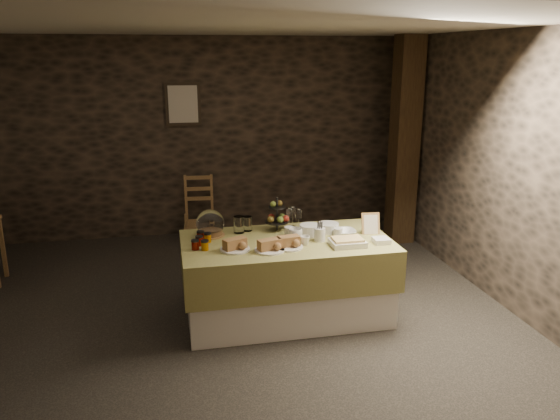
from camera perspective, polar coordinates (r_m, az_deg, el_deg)
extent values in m
cube|color=black|center=(5.31, -6.53, -10.65)|extent=(5.50, 5.00, 0.01)
cube|color=black|center=(7.32, -8.76, 7.42)|extent=(5.50, 0.02, 2.60)
cube|color=black|center=(2.51, -1.88, -9.41)|extent=(5.50, 0.02, 2.60)
cube|color=black|center=(5.78, 21.36, 4.21)|extent=(0.02, 5.00, 2.60)
cube|color=beige|center=(4.75, -7.57, 18.61)|extent=(5.50, 5.00, 0.01)
cube|color=white|center=(5.09, 0.68, -7.36)|extent=(1.82, 0.93, 0.71)
cube|color=olive|center=(5.01, 0.69, -5.25)|extent=(1.89, 1.00, 0.38)
cube|color=brown|center=(6.69, -26.98, -3.54)|extent=(0.04, 0.04, 0.67)
cube|color=brown|center=(7.23, -8.37, -1.54)|extent=(0.42, 0.41, 0.05)
cube|color=brown|center=(7.27, -8.60, 2.21)|extent=(0.38, 0.06, 0.38)
cube|color=black|center=(7.09, 12.86, 6.93)|extent=(0.30, 0.30, 2.60)
cube|color=#2F2419|center=(7.23, -10.10, 10.85)|extent=(0.45, 0.03, 0.55)
cube|color=beige|center=(7.21, -10.10, 10.83)|extent=(0.37, 0.01, 0.47)
cylinder|color=silver|center=(5.08, 3.13, -2.08)|extent=(0.19, 0.19, 0.10)
cylinder|color=silver|center=(5.18, 5.05, -1.83)|extent=(0.20, 0.20, 0.08)
cylinder|color=silver|center=(4.93, 4.18, -2.57)|extent=(0.10, 0.10, 0.12)
imported|color=silver|center=(4.95, 1.60, -2.53)|extent=(0.17, 0.17, 0.10)
imported|color=silver|center=(4.82, 2.62, -3.20)|extent=(0.11, 0.11, 0.08)
cylinder|color=silver|center=(5.02, 0.96, -2.30)|extent=(0.09, 0.09, 0.09)
cylinder|color=silver|center=(5.03, 6.08, -2.39)|extent=(0.08, 0.08, 0.09)
imported|color=silver|center=(5.11, 6.74, -2.35)|extent=(0.22, 0.22, 0.05)
cylinder|color=brown|center=(5.11, -7.25, -2.60)|extent=(0.26, 0.26, 0.01)
cylinder|color=brown|center=(5.10, -7.27, -2.16)|extent=(0.22, 0.22, 0.07)
sphere|color=white|center=(5.08, -7.30, -1.38)|extent=(0.26, 0.26, 0.26)
cylinder|color=black|center=(5.18, -0.32, -0.41)|extent=(0.02, 0.02, 0.32)
cylinder|color=black|center=(5.20, -0.31, -1.21)|extent=(0.23, 0.23, 0.01)
cylinder|color=black|center=(5.16, -0.32, 0.30)|extent=(0.16, 0.16, 0.01)
sphere|color=olive|center=(5.23, 0.24, -0.72)|extent=(0.07, 0.07, 0.07)
sphere|color=maroon|center=(5.22, -0.91, -0.76)|extent=(0.07, 0.07, 0.07)
sphere|color=olive|center=(5.14, 0.02, -1.01)|extent=(0.07, 0.07, 0.07)
sphere|color=brown|center=(5.15, -0.98, -0.98)|extent=(0.07, 0.07, 0.07)
sphere|color=maroon|center=(5.17, 0.60, -0.91)|extent=(0.07, 0.07, 0.07)
cylinder|color=silver|center=(4.72, -4.72, -4.11)|extent=(0.26, 0.26, 0.01)
cube|color=olive|center=(4.70, -4.74, -3.51)|extent=(0.22, 0.16, 0.09)
cylinder|color=silver|center=(4.68, -1.10, -4.21)|extent=(0.26, 0.26, 0.01)
cube|color=olive|center=(4.67, -1.10, -3.60)|extent=(0.22, 0.14, 0.09)
cylinder|color=silver|center=(4.76, 0.85, -3.86)|extent=(0.26, 0.26, 0.01)
cube|color=olive|center=(4.74, 0.86, -3.26)|extent=(0.21, 0.11, 0.09)
cylinder|color=#640C02|center=(4.86, -8.44, -3.26)|extent=(0.06, 0.06, 0.07)
cylinder|color=#AA6101|center=(4.74, -7.86, -3.74)|extent=(0.06, 0.06, 0.07)
cylinder|color=#640C02|center=(4.76, -8.85, -3.68)|extent=(0.06, 0.06, 0.07)
cylinder|color=#AA6101|center=(4.93, -7.57, -2.94)|extent=(0.06, 0.06, 0.07)
cylinder|color=#640C02|center=(4.98, -8.31, -2.76)|extent=(0.06, 0.06, 0.07)
cube|color=silver|center=(4.84, 7.05, -3.43)|extent=(0.30, 0.22, 0.05)
cube|color=#E1BA6F|center=(4.83, 7.07, -3.04)|extent=(0.26, 0.18, 0.02)
cube|color=silver|center=(4.95, 10.53, -3.15)|extent=(0.14, 0.14, 0.04)
cube|color=brown|center=(5.17, 9.45, -1.48)|extent=(0.17, 0.08, 0.22)
cylinder|color=white|center=(5.14, -4.32, -1.53)|extent=(0.10, 0.10, 0.16)
cylinder|color=white|center=(5.20, -3.43, -1.43)|extent=(0.09, 0.09, 0.14)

